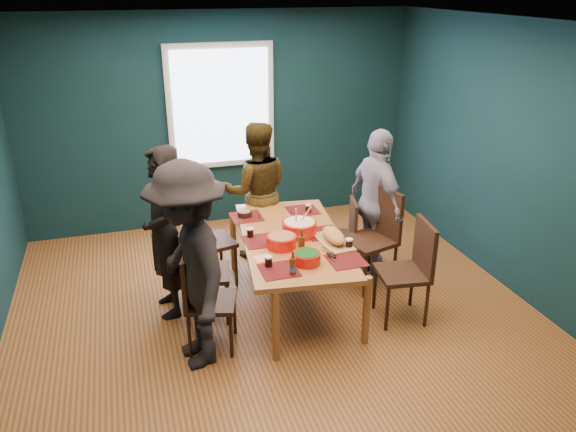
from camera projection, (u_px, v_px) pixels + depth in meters
name	position (u px, v px, depth m)	size (l,w,h in m)	color
room	(267.00, 174.00, 5.16)	(5.01, 5.01, 2.71)	olive
dining_table	(292.00, 243.00, 5.46)	(1.18, 1.99, 0.72)	#A37130
chair_left_far	(202.00, 236.00, 5.80)	(0.54, 0.54, 0.99)	black
chair_left_mid	(196.00, 265.00, 5.25)	(0.51, 0.51, 0.95)	black
chair_left_near	(201.00, 293.00, 4.82)	(0.52, 0.52, 0.92)	black
chair_right_far	(345.00, 230.00, 6.16)	(0.45, 0.45, 0.82)	black
chair_right_mid	(377.00, 230.00, 5.85)	(0.58, 0.58, 1.04)	black
chair_right_near	(412.00, 264.00, 5.23)	(0.50, 0.50, 0.98)	black
person_far_left	(165.00, 233.00, 5.24)	(0.61, 0.40, 1.67)	black
person_back	(257.00, 191.00, 6.37)	(0.78, 0.61, 1.60)	black
person_right	(377.00, 202.00, 6.04)	(0.94, 0.39, 1.61)	white
person_near_left	(190.00, 267.00, 4.50)	(1.14, 0.66, 1.77)	black
bowl_salad	(282.00, 241.00, 5.21)	(0.28, 0.28, 0.12)	red
bowl_dumpling	(299.00, 227.00, 5.46)	(0.34, 0.34, 0.32)	red
bowl_herbs	(307.00, 257.00, 4.91)	(0.25, 0.25, 0.11)	red
cutting_board	(334.00, 237.00, 5.29)	(0.31, 0.61, 0.13)	tan
small_bowl	(245.00, 213.00, 5.89)	(0.15, 0.15, 0.06)	black
beer_bottle_a	(293.00, 266.00, 4.71)	(0.06, 0.06, 0.21)	#4C290D
beer_bottle_b	(301.00, 244.00, 5.06)	(0.06, 0.06, 0.25)	#4C290D
cola_glass_a	(268.00, 261.00, 4.85)	(0.07, 0.07, 0.10)	black
cola_glass_b	(349.00, 243.00, 5.19)	(0.07, 0.07, 0.10)	black
cola_glass_c	(308.00, 208.00, 5.99)	(0.07, 0.07, 0.09)	black
cola_glass_d	(250.00, 232.00, 5.41)	(0.07, 0.07, 0.09)	black
napkin_a	(323.00, 231.00, 5.55)	(0.13, 0.13, 0.00)	#F88C68
napkin_b	(262.00, 258.00, 5.02)	(0.14, 0.14, 0.00)	#F88C68
napkin_c	(353.00, 262.00, 4.95)	(0.13, 0.13, 0.00)	#F88C68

